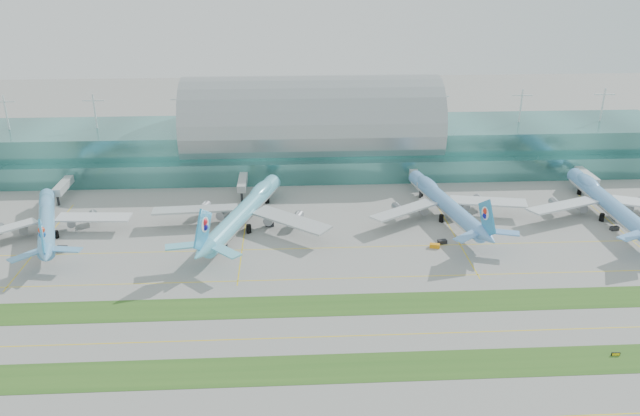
{
  "coord_description": "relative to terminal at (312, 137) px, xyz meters",
  "views": [
    {
      "loc": [
        -11.37,
        -156.8,
        98.9
      ],
      "look_at": [
        0.0,
        55.0,
        9.0
      ],
      "focal_mm": 35.0,
      "sensor_mm": 36.0,
      "label": 1
    }
  ],
  "objects": [
    {
      "name": "airliner_b",
      "position": [
        -28.16,
        -69.27,
        -7.41
      ],
      "size": [
        67.27,
        78.12,
        22.11
      ],
      "rotation": [
        0.0,
        0.0,
        -0.32
      ],
      "color": "#65C4DE",
      "rests_on": "ground"
    },
    {
      "name": "gse_c",
      "position": [
        -35.3,
        -86.63,
        -13.42
      ],
      "size": [
        3.59,
        2.26,
        1.62
      ],
      "primitive_type": "cube",
      "rotation": [
        0.0,
        0.0,
        0.01
      ],
      "color": "black",
      "rests_on": "ground"
    },
    {
      "name": "grass_strip_near",
      "position": [
        -0.01,
        -156.79,
        -14.19
      ],
      "size": [
        420.0,
        12.0,
        0.08
      ],
      "primitive_type": "cube",
      "color": "#2D591E",
      "rests_on": "ground"
    },
    {
      "name": "taxiway_sign_east",
      "position": [
        72.87,
        -155.36,
        -13.74
      ],
      "size": [
        2.31,
        0.39,
        0.98
      ],
      "rotation": [
        0.0,
        0.0,
        -0.05
      ],
      "color": "black",
      "rests_on": "ground"
    },
    {
      "name": "airliner_a",
      "position": [
        -100.34,
        -72.29,
        -8.43
      ],
      "size": [
        57.05,
        66.31,
        18.81
      ],
      "rotation": [
        0.0,
        0.0,
        0.33
      ],
      "color": "#5D9FCE",
      "rests_on": "ground"
    },
    {
      "name": "taxiline_d",
      "position": [
        -0.01,
        -88.79,
        -14.22
      ],
      "size": [
        420.0,
        0.35,
        0.01
      ],
      "primitive_type": "cube",
      "color": "yellow",
      "rests_on": "ground"
    },
    {
      "name": "grass_strip_far",
      "position": [
        -0.01,
        -126.79,
        -14.19
      ],
      "size": [
        420.0,
        12.0,
        0.08
      ],
      "primitive_type": "cube",
      "color": "#2D591E",
      "rests_on": "ground"
    },
    {
      "name": "airliner_c",
      "position": [
        49.24,
        -63.95,
        -7.95
      ],
      "size": [
        63.97,
        73.53,
        20.36
      ],
      "rotation": [
        0.0,
        0.0,
        0.19
      ],
      "color": "#659FDE",
      "rests_on": "ground"
    },
    {
      "name": "taxiline_c",
      "position": [
        -0.01,
        -110.79,
        -14.22
      ],
      "size": [
        420.0,
        0.35,
        0.01
      ],
      "primitive_type": "cube",
      "color": "yellow",
      "rests_on": "ground"
    },
    {
      "name": "airliner_d",
      "position": [
        112.59,
        -66.85,
        -7.74
      ],
      "size": [
        67.34,
        76.34,
        21.03
      ],
      "rotation": [
        0.0,
        0.0,
        -0.02
      ],
      "color": "#66A1E1",
      "rests_on": "ground"
    },
    {
      "name": "gse_e",
      "position": [
        39.72,
        -90.61,
        -13.51
      ],
      "size": [
        3.86,
        2.55,
        1.43
      ],
      "primitive_type": "cube",
      "rotation": [
        0.0,
        0.0,
        -0.25
      ],
      "color": "orange",
      "rests_on": "ground"
    },
    {
      "name": "gse_f",
      "position": [
        43.17,
        -87.5,
        -13.53
      ],
      "size": [
        3.39,
        2.37,
        1.39
      ],
      "primitive_type": "cube",
      "rotation": [
        0.0,
        0.0,
        0.18
      ],
      "color": "black",
      "rests_on": "ground"
    },
    {
      "name": "gse_d",
      "position": [
        -18.88,
        -69.13,
        -13.46
      ],
      "size": [
        3.13,
        1.74,
        1.52
      ],
      "primitive_type": "cube",
      "rotation": [
        0.0,
        0.0,
        -0.01
      ],
      "color": "black",
      "rests_on": "ground"
    },
    {
      "name": "terminal",
      "position": [
        0.0,
        0.0,
        0.0
      ],
      "size": [
        340.0,
        69.1,
        36.0
      ],
      "color": "#3D7A75",
      "rests_on": "ground"
    },
    {
      "name": "gse_g",
      "position": [
        110.3,
        -79.85,
        -13.47
      ],
      "size": [
        3.28,
        1.97,
        1.51
      ],
      "primitive_type": "cube",
      "rotation": [
        0.0,
        0.0,
        0.12
      ],
      "color": "black",
      "rests_on": "ground"
    },
    {
      "name": "gse_b",
      "position": [
        -91.15,
        -86.21,
        -13.36
      ],
      "size": [
        3.71,
        2.4,
        1.73
      ],
      "primitive_type": "cube",
      "rotation": [
        0.0,
        0.0,
        -0.08
      ],
      "color": "black",
      "rests_on": "ground"
    },
    {
      "name": "ground",
      "position": [
        -0.01,
        -128.79,
        -14.23
      ],
      "size": [
        700.0,
        700.0,
        0.0
      ],
      "primitive_type": "plane",
      "color": "gray",
      "rests_on": "ground"
    },
    {
      "name": "taxiline_b",
      "position": [
        -0.01,
        -142.79,
        -14.22
      ],
      "size": [
        420.0,
        0.35,
        0.01
      ],
      "primitive_type": "cube",
      "color": "yellow",
      "rests_on": "ground"
    }
  ]
}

